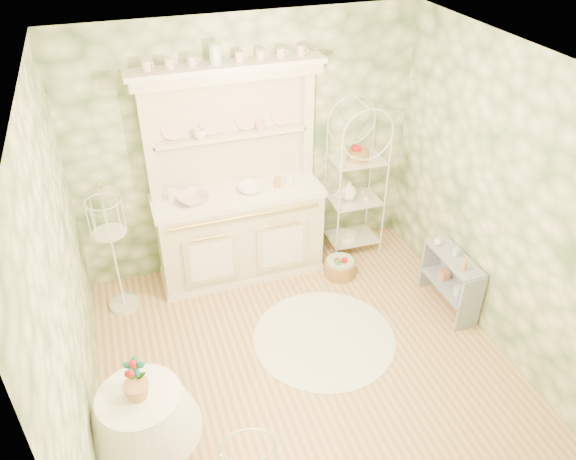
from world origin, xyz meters
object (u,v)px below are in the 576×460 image
object	(u,v)px
round_table	(145,426)
floor_basket	(340,266)
kitchen_dresser	(237,181)
birdcage_stand	(114,253)
side_shelf	(450,284)
bakers_rack	(356,179)

from	to	relation	value
round_table	floor_basket	size ratio (longest dim) A/B	2.19
kitchen_dresser	birdcage_stand	size ratio (longest dim) A/B	1.70
floor_basket	birdcage_stand	bearing A→B (deg)	174.30
side_shelf	floor_basket	size ratio (longest dim) A/B	1.89
bakers_rack	birdcage_stand	distance (m)	2.65
kitchen_dresser	side_shelf	distance (m)	2.38
bakers_rack	round_table	size ratio (longest dim) A/B	2.38
birdcage_stand	floor_basket	size ratio (longest dim) A/B	3.83
side_shelf	birdcage_stand	world-z (taller)	birdcage_stand
side_shelf	floor_basket	distance (m)	1.19
birdcage_stand	round_table	bearing A→B (deg)	-88.73
round_table	birdcage_stand	bearing A→B (deg)	91.27
round_table	bakers_rack	bearing A→B (deg)	38.75
side_shelf	round_table	distance (m)	3.21
kitchen_dresser	side_shelf	size ratio (longest dim) A/B	3.44
side_shelf	birdcage_stand	size ratio (longest dim) A/B	0.49
kitchen_dresser	round_table	distance (m)	2.52
bakers_rack	kitchen_dresser	bearing A→B (deg)	-177.08
birdcage_stand	floor_basket	bearing A→B (deg)	-5.70
round_table	floor_basket	world-z (taller)	round_table
side_shelf	floor_basket	world-z (taller)	side_shelf
bakers_rack	floor_basket	bearing A→B (deg)	-125.33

